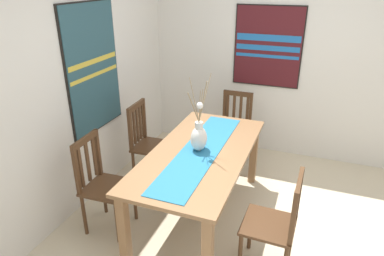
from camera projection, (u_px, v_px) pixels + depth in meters
name	position (u px, v px, depth m)	size (l,w,h in m)	color
ground_plane	(247.00, 229.00, 3.49)	(6.40, 6.40, 0.03)	beige
wall_back	(77.00, 80.00, 3.54)	(6.40, 0.12, 2.70)	silver
wall_side	(285.00, 57.00, 4.52)	(0.12, 6.40, 2.70)	silver
dining_table	(201.00, 161.00, 3.39)	(1.89, 0.90, 0.78)	#8E6642
table_runner	(201.00, 151.00, 3.35)	(1.74, 0.36, 0.01)	#236B93
centerpiece_vase	(199.00, 137.00, 3.31)	(0.20, 0.20, 0.75)	silver
chair_0	(148.00, 142.00, 4.12)	(0.44, 0.44, 0.99)	#4C301C
chair_1	(234.00, 126.00, 4.60)	(0.42, 0.42, 0.94)	#4C301C
chair_2	(277.00, 223.00, 2.80)	(0.43, 0.43, 0.95)	#4C301C
chair_3	(102.00, 183.00, 3.33)	(0.44, 0.44, 0.97)	#4C301C
painting_on_back_wall	(93.00, 69.00, 3.65)	(0.87, 0.05, 1.36)	black
painting_on_side_wall	(268.00, 47.00, 4.49)	(0.05, 0.88, 1.04)	black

